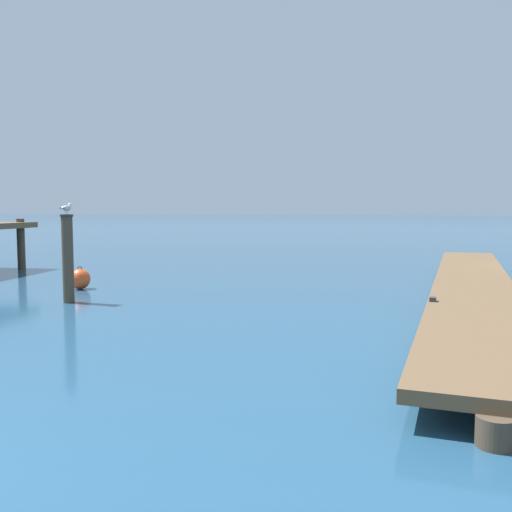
{
  "coord_description": "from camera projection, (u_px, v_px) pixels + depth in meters",
  "views": [
    {
      "loc": [
        5.44,
        -2.21,
        2.2
      ],
      "look_at": [
        2.6,
        6.83,
        1.4
      ],
      "focal_mm": 38.91,
      "sensor_mm": 36.0,
      "label": 1
    }
  ],
  "objects": [
    {
      "name": "floating_dock",
      "position": [
        473.0,
        283.0,
        13.75
      ],
      "size": [
        2.67,
        18.78,
        0.53
      ],
      "color": "brown",
      "rests_on": "ground"
    },
    {
      "name": "mooring_piling",
      "position": [
        68.0,
        257.0,
        13.01
      ],
      "size": [
        0.3,
        0.3,
        2.08
      ],
      "color": "#4C3D2D",
      "rests_on": "ground"
    },
    {
      "name": "perched_seagull",
      "position": [
        66.0,
        208.0,
        12.91
      ],
      "size": [
        0.16,
        0.38,
        0.26
      ],
      "color": "gold",
      "rests_on": "mooring_piling"
    },
    {
      "name": "mooring_buoy",
      "position": [
        80.0,
        279.0,
        15.27
      ],
      "size": [
        0.56,
        0.56,
        0.64
      ],
      "color": "#E04C1E",
      "rests_on": "ground"
    }
  ]
}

